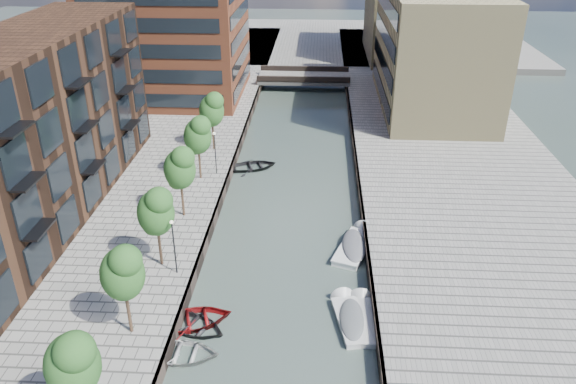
# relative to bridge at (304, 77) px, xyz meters

# --- Properties ---
(water) EXTENTS (300.00, 300.00, 0.00)m
(water) POSITION_rel_bridge_xyz_m (0.00, -32.00, -1.39)
(water) COLOR #38473F
(water) RESTS_ON ground
(quay_right) EXTENTS (20.00, 140.00, 1.00)m
(quay_right) POSITION_rel_bridge_xyz_m (16.00, -32.00, -0.89)
(quay_right) COLOR gray
(quay_right) RESTS_ON ground
(quay_wall_left) EXTENTS (0.25, 140.00, 1.00)m
(quay_wall_left) POSITION_rel_bridge_xyz_m (-6.10, -32.00, -0.89)
(quay_wall_left) COLOR #332823
(quay_wall_left) RESTS_ON ground
(quay_wall_right) EXTENTS (0.25, 140.00, 1.00)m
(quay_wall_right) POSITION_rel_bridge_xyz_m (6.10, -32.00, -0.89)
(quay_wall_right) COLOR #332823
(quay_wall_right) RESTS_ON ground
(far_closure) EXTENTS (80.00, 40.00, 1.00)m
(far_closure) POSITION_rel_bridge_xyz_m (0.00, 28.00, -0.89)
(far_closure) COLOR gray
(far_closure) RESTS_ON ground
(apartment_block) EXTENTS (8.00, 38.00, 14.00)m
(apartment_block) POSITION_rel_bridge_xyz_m (-20.00, -42.00, 6.61)
(apartment_block) COLOR black
(apartment_block) RESTS_ON quay_left
(tan_block_near) EXTENTS (12.00, 25.00, 14.00)m
(tan_block_near) POSITION_rel_bridge_xyz_m (16.00, -10.00, 6.61)
(tan_block_near) COLOR tan
(tan_block_near) RESTS_ON quay_right
(tan_block_far) EXTENTS (12.00, 20.00, 16.00)m
(tan_block_far) POSITION_rel_bridge_xyz_m (16.00, 16.00, 7.61)
(tan_block_far) COLOR tan
(tan_block_far) RESTS_ON quay_right
(bridge) EXTENTS (13.00, 6.00, 1.30)m
(bridge) POSITION_rel_bridge_xyz_m (0.00, 0.00, 0.00)
(bridge) COLOR gray
(bridge) RESTS_ON ground
(tree_1) EXTENTS (2.50, 2.50, 5.95)m
(tree_1) POSITION_rel_bridge_xyz_m (-8.50, -61.00, 3.92)
(tree_1) COLOR #382619
(tree_1) RESTS_ON quay_left
(tree_2) EXTENTS (2.50, 2.50, 5.95)m
(tree_2) POSITION_rel_bridge_xyz_m (-8.50, -54.00, 3.92)
(tree_2) COLOR #382619
(tree_2) RESTS_ON quay_left
(tree_3) EXTENTS (2.50, 2.50, 5.95)m
(tree_3) POSITION_rel_bridge_xyz_m (-8.50, -47.00, 3.92)
(tree_3) COLOR #382619
(tree_3) RESTS_ON quay_left
(tree_4) EXTENTS (2.50, 2.50, 5.95)m
(tree_4) POSITION_rel_bridge_xyz_m (-8.50, -40.00, 3.92)
(tree_4) COLOR #382619
(tree_4) RESTS_ON quay_left
(tree_5) EXTENTS (2.50, 2.50, 5.95)m
(tree_5) POSITION_rel_bridge_xyz_m (-8.50, -33.00, 3.92)
(tree_5) COLOR #382619
(tree_5) RESTS_ON quay_left
(tree_6) EXTENTS (2.50, 2.50, 5.95)m
(tree_6) POSITION_rel_bridge_xyz_m (-8.50, -26.00, 3.92)
(tree_6) COLOR #382619
(tree_6) RESTS_ON quay_left
(lamp_1) EXTENTS (0.24, 0.24, 4.12)m
(lamp_1) POSITION_rel_bridge_xyz_m (-7.20, -48.00, 2.12)
(lamp_1) COLOR black
(lamp_1) RESTS_ON quay_left
(lamp_2) EXTENTS (0.24, 0.24, 4.12)m
(lamp_2) POSITION_rel_bridge_xyz_m (-7.20, -32.00, 2.12)
(lamp_2) COLOR black
(lamp_2) RESTS_ON quay_left
(sloop_1) EXTENTS (5.27, 4.62, 0.91)m
(sloop_1) POSITION_rel_bridge_xyz_m (-5.21, -52.45, -1.39)
(sloop_1) COLOR black
(sloop_1) RESTS_ON ground
(sloop_2) EXTENTS (5.83, 4.97, 1.02)m
(sloop_2) POSITION_rel_bridge_xyz_m (-5.29, -51.99, -1.39)
(sloop_2) COLOR maroon
(sloop_2) RESTS_ON ground
(sloop_3) EXTENTS (4.54, 3.27, 0.93)m
(sloop_3) POSITION_rel_bridge_xyz_m (-5.40, -54.91, -1.39)
(sloop_3) COLOR #AFAFAD
(sloop_3) RESTS_ON ground
(sloop_4) EXTENTS (5.63, 4.81, 0.99)m
(sloop_4) POSITION_rel_bridge_xyz_m (-4.15, -28.54, -1.39)
(sloop_4) COLOR black
(sloop_4) RESTS_ON ground
(motorboat_1) EXTENTS (2.61, 5.16, 1.64)m
(motorboat_1) POSITION_rel_bridge_xyz_m (4.54, -51.04, -1.19)
(motorboat_1) COLOR silver
(motorboat_1) RESTS_ON ground
(motorboat_2) EXTENTS (1.71, 4.84, 1.61)m
(motorboat_2) POSITION_rel_bridge_xyz_m (5.33, -50.83, -1.30)
(motorboat_2) COLOR #B1B2B0
(motorboat_2) RESTS_ON ground
(motorboat_4) EXTENTS (3.69, 6.01, 1.90)m
(motorboat_4) POSITION_rel_bridge_xyz_m (5.35, -42.54, -1.16)
(motorboat_4) COLOR white
(motorboat_4) RESTS_ON ground
(car) EXTENTS (2.60, 4.45, 1.42)m
(car) POSITION_rel_bridge_xyz_m (11.10, -12.63, 0.32)
(car) COLOR silver
(car) RESTS_ON quay_right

